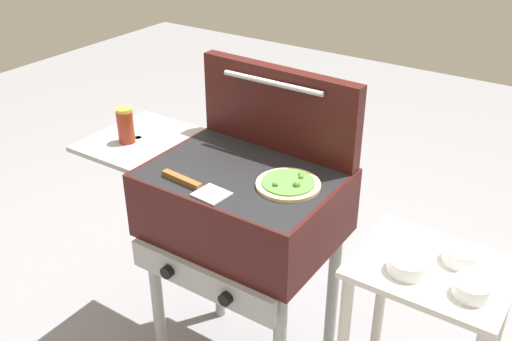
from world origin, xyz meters
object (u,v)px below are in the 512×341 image
Objects in this scene: sauce_jar at (125,126)px; spatula at (194,186)px; topping_bowl_far at (408,265)px; pizza_veggie at (288,184)px; topping_bowl_middle at (460,256)px; grill at (240,208)px; prep_table at (422,327)px; topping_bowl_near at (472,289)px.

spatula is at bearing -16.68° from sauce_jar.
sauce_jar is 1.13× the size of topping_bowl_far.
sauce_jar is 1.10m from topping_bowl_far.
pizza_veggie is 0.79× the size of spatula.
topping_bowl_far and topping_bowl_middle have the same top height.
grill is at bearing 174.35° from topping_bowl_far.
topping_bowl_middle reaches higher than prep_table.
topping_bowl_middle is (0.06, 0.06, 0.25)m from prep_table.
grill is 7.24× the size of sauce_jar.
topping_bowl_middle is at bearing 16.57° from spatula.
pizza_veggie is 0.45m from topping_bowl_far.
spatula is at bearing -144.64° from pizza_veggie.
pizza_veggie is at bearing 1.35° from grill.
spatula is 2.26× the size of topping_bowl_far.
sauce_jar is at bearing -174.79° from topping_bowl_middle.
topping_bowl_middle is (0.54, 0.06, -0.09)m from pizza_veggie.
topping_bowl_far is 1.13× the size of topping_bowl_middle.
pizza_veggie is at bearing 180.00° from prep_table.
sauce_jar is at bearing 179.13° from topping_bowl_far.
sauce_jar is 0.50× the size of spatula.
pizza_veggie is (0.19, 0.00, 0.15)m from grill.
spatula is at bearing -170.94° from topping_bowl_far.
spatula is 0.69m from topping_bowl_far.
topping_bowl_near is 0.18m from topping_bowl_far.
topping_bowl_middle is (0.11, 0.13, 0.00)m from topping_bowl_far.
grill is 3.64× the size of spatula.
grill reaches higher than topping_bowl_near.
spatula is at bearing -108.56° from grill.
pizza_veggie is 0.62m from topping_bowl_near.
spatula reaches higher than prep_table.
topping_bowl_middle is (-0.07, 0.13, 0.00)m from topping_bowl_near.
sauce_jar reaches higher than grill.
topping_bowl_middle is (0.79, 0.23, -0.09)m from spatula.
sauce_jar is (-0.66, -0.05, 0.06)m from pizza_veggie.
topping_bowl_far is (0.43, -0.07, -0.09)m from pizza_veggie.
spatula is at bearing -163.43° from topping_bowl_middle.
grill is 1.21× the size of prep_table.
topping_bowl_near is 0.86× the size of topping_bowl_far.
topping_bowl_near is (0.85, 0.10, -0.09)m from spatula.
topping_bowl_near is 0.15m from topping_bowl_middle.
spatula is (0.42, -0.12, -0.06)m from sauce_jar.
topping_bowl_near is at bearing -0.93° from sauce_jar.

